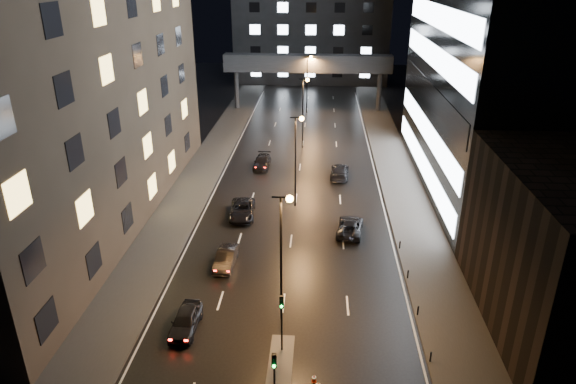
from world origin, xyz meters
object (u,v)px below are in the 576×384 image
(car_toward_a, at_px, (350,226))
(car_toward_b, at_px, (340,171))
(car_away_a, at_px, (186,321))
(car_away_d, at_px, (262,162))
(car_away_b, at_px, (226,258))
(car_away_c, at_px, (242,210))

(car_toward_a, bearing_deg, car_toward_b, -80.03)
(car_away_a, bearing_deg, car_toward_b, 69.54)
(car_toward_b, bearing_deg, car_away_a, 72.84)
(car_toward_b, bearing_deg, car_away_d, -11.44)
(car_away_b, distance_m, car_away_d, 24.44)
(car_away_a, relative_size, car_toward_b, 0.82)
(car_away_a, bearing_deg, car_away_d, 87.73)
(car_away_d, relative_size, car_toward_b, 0.93)
(car_away_b, relative_size, car_away_d, 0.89)
(car_away_a, relative_size, car_away_b, 1.00)
(car_away_a, xyz_separation_m, car_toward_a, (12.53, 15.63, -0.05))
(car_away_a, distance_m, car_away_d, 33.33)
(car_away_d, xyz_separation_m, car_toward_b, (10.07, -2.82, 0.06))
(car_away_b, xyz_separation_m, car_away_d, (0.47, 24.44, -0.01))
(car_away_b, height_order, car_toward_b, car_toward_b)
(car_away_d, bearing_deg, car_away_b, -90.05)
(car_away_c, bearing_deg, car_away_d, 83.86)
(car_away_c, distance_m, car_toward_b, 15.86)
(car_toward_a, bearing_deg, car_away_b, 38.91)
(car_away_a, height_order, car_toward_b, car_toward_b)
(car_away_a, height_order, car_away_c, car_away_a)
(car_away_b, xyz_separation_m, car_toward_b, (10.54, 21.62, 0.05))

